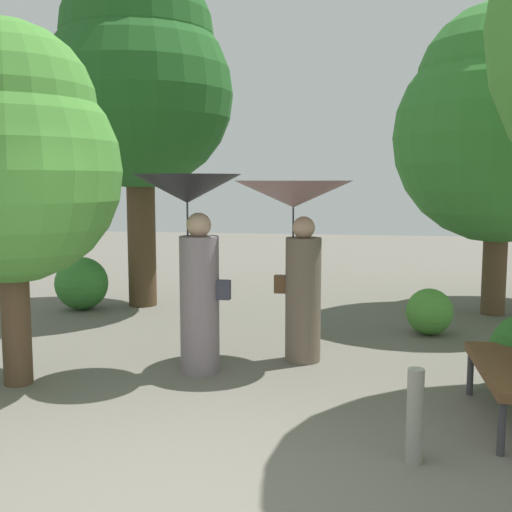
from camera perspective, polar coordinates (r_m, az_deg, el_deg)
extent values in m
plane|color=#6B665B|center=(4.26, -7.64, -21.42)|extent=(40.00, 40.00, 0.00)
cylinder|color=gray|center=(6.63, -5.13, -4.42)|extent=(0.41, 0.41, 1.44)
sphere|color=tan|center=(6.52, -5.21, 2.81)|extent=(0.26, 0.26, 0.26)
cylinder|color=#333338|center=(6.58, -6.20, 1.14)|extent=(0.02, 0.02, 0.84)
cone|color=black|center=(6.55, -6.26, 6.09)|extent=(1.12, 1.12, 0.30)
cube|color=#333342|center=(6.51, -2.96, -3.07)|extent=(0.14, 0.10, 0.20)
cylinder|color=#6B5B4C|center=(7.04, 4.29, -3.97)|extent=(0.40, 0.40, 1.39)
sphere|color=tan|center=(6.94, 4.35, 2.58)|extent=(0.25, 0.25, 0.25)
cylinder|color=#333338|center=(6.98, 3.37, 1.09)|extent=(0.02, 0.02, 0.81)
cone|color=gray|center=(6.94, 3.41, 5.63)|extent=(1.31, 1.31, 0.29)
cube|color=brown|center=(7.07, 2.24, -2.56)|extent=(0.14, 0.10, 0.20)
cylinder|color=#38383D|center=(6.36, 18.84, -9.92)|extent=(0.06, 0.06, 0.44)
cylinder|color=#38383D|center=(6.42, 21.87, -9.88)|extent=(0.06, 0.06, 0.44)
cylinder|color=#38383D|center=(5.11, 21.36, -14.20)|extent=(0.06, 0.06, 0.44)
cube|color=brown|center=(5.69, 21.75, -9.50)|extent=(0.44, 1.50, 0.08)
cylinder|color=#4C3823|center=(10.23, -10.45, 8.01)|extent=(0.45, 0.45, 4.48)
sphere|color=#235B23|center=(10.31, -10.59, 14.25)|extent=(2.96, 2.96, 2.96)
sphere|color=#235B23|center=(10.47, -10.71, 19.11)|extent=(2.37, 2.37, 2.37)
cylinder|color=brown|center=(10.04, 21.04, 4.97)|extent=(0.35, 0.35, 3.53)
sphere|color=#387F33|center=(10.06, 21.26, 9.99)|extent=(3.11, 3.11, 3.11)
sphere|color=#387F33|center=(10.13, 21.44, 13.97)|extent=(2.49, 2.49, 2.49)
cylinder|color=brown|center=(6.56, -21.19, 1.01)|extent=(0.28, 0.28, 2.80)
sphere|color=#4C9338|center=(6.53, -21.46, 7.13)|extent=(2.15, 2.15, 2.15)
sphere|color=#4C9338|center=(6.56, -21.68, 12.03)|extent=(1.72, 1.72, 1.72)
sphere|color=#387F33|center=(10.23, -15.52, -2.40)|extent=(0.83, 0.83, 0.83)
sphere|color=#4C9338|center=(8.59, 15.44, -4.88)|extent=(0.61, 0.61, 0.61)
cylinder|color=gray|center=(4.77, 14.19, -13.86)|extent=(0.12, 0.12, 0.69)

